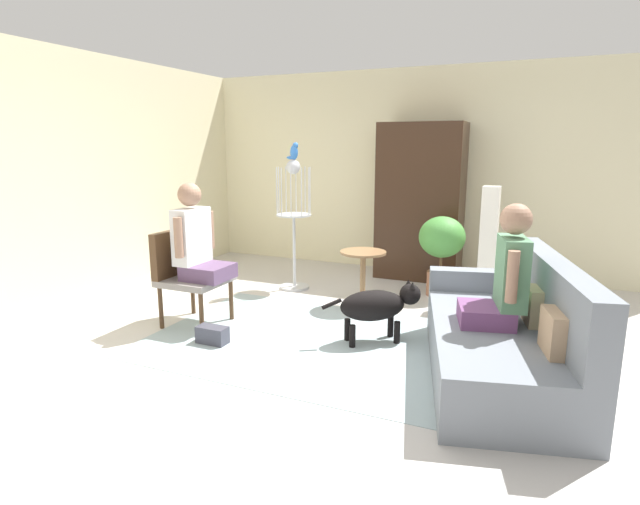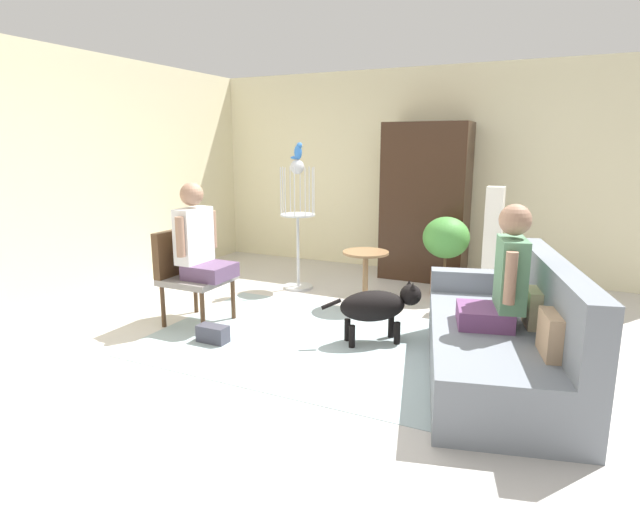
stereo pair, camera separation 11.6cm
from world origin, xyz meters
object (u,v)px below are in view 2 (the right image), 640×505
at_px(round_end_table, 365,272).
at_px(armoire_cabinet, 425,202).
at_px(person_on_couch, 503,278).
at_px(handbag, 213,334).
at_px(couch, 505,340).
at_px(column_lamp, 492,247).
at_px(dog, 378,306).
at_px(potted_plant, 446,246).
at_px(parrot, 298,151).
at_px(armchair, 188,268).
at_px(person_on_armchair, 199,240).
at_px(bird_cage_stand, 298,221).

xyz_separation_m(round_end_table, armoire_cabinet, (0.25, 1.52, 0.62)).
relative_size(person_on_couch, handbag, 3.27).
height_order(round_end_table, armoire_cabinet, armoire_cabinet).
distance_m(couch, column_lamp, 1.93).
xyz_separation_m(person_on_couch, dog, (-1.06, 0.32, -0.45)).
bearing_deg(potted_plant, couch, -66.21).
relative_size(potted_plant, handbag, 3.36).
bearing_deg(column_lamp, parrot, -172.02).
bearing_deg(dog, armchair, -172.08).
xyz_separation_m(person_on_couch, armoire_cabinet, (-1.26, 2.75, 0.22)).
bearing_deg(couch, armoire_cabinet, 115.67).
bearing_deg(armoire_cabinet, dog, -85.26).
bearing_deg(column_lamp, armoire_cabinet, 138.46).
relative_size(round_end_table, column_lamp, 0.48).
relative_size(person_on_armchair, parrot, 4.56).
xyz_separation_m(armchair, person_on_armchair, (0.15, -0.00, 0.29)).
distance_m(armchair, handbag, 0.82).
bearing_deg(bird_cage_stand, armchair, -105.26).
bearing_deg(column_lamp, armchair, -145.01).
height_order(bird_cage_stand, column_lamp, bird_cage_stand).
relative_size(couch, bird_cage_stand, 1.40).
bearing_deg(dog, column_lamp, 64.54).
relative_size(person_on_armchair, dog, 1.20).
xyz_separation_m(couch, dog, (-1.10, 0.28, 0.04)).
distance_m(armchair, parrot, 1.95).
distance_m(armchair, column_lamp, 3.22).
distance_m(column_lamp, handbag, 3.09).
height_order(person_on_armchair, round_end_table, person_on_armchair).
bearing_deg(armchair, column_lamp, 34.99).
distance_m(bird_cage_stand, potted_plant, 1.76).
relative_size(potted_plant, armoire_cabinet, 0.46).
bearing_deg(person_on_couch, round_end_table, 140.90).
height_order(person_on_armchair, parrot, parrot).
bearing_deg(bird_cage_stand, column_lamp, 7.93).
bearing_deg(armchair, handbag, -33.56).
bearing_deg(armchair, armoire_cabinet, 58.02).
height_order(round_end_table, potted_plant, potted_plant).
xyz_separation_m(person_on_couch, person_on_armchair, (-2.79, 0.05, 0.05)).
bearing_deg(column_lamp, person_on_armchair, -143.39).
relative_size(bird_cage_stand, potted_plant, 1.67).
bearing_deg(person_on_couch, parrot, 147.61).
bearing_deg(couch, column_lamp, 100.55).
height_order(person_on_armchair, handbag, person_on_armchair).
bearing_deg(round_end_table, couch, -37.49).
bearing_deg(couch, handbag, -171.77).
relative_size(bird_cage_stand, column_lamp, 1.20).
relative_size(person_on_couch, person_on_armchair, 0.99).
xyz_separation_m(person_on_armchair, column_lamp, (2.49, 1.85, -0.19)).
xyz_separation_m(dog, parrot, (-1.45, 1.28, 1.32)).
relative_size(dog, parrot, 3.82).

